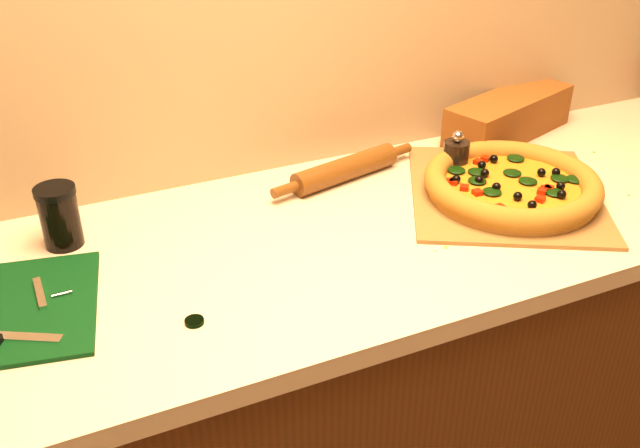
{
  "coord_description": "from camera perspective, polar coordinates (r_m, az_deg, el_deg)",
  "views": [
    {
      "loc": [
        -0.5,
        0.33,
        1.63
      ],
      "look_at": [
        -0.02,
        1.38,
        0.96
      ],
      "focal_mm": 40.0,
      "sensor_mm": 36.0,
      "label": 1
    }
  ],
  "objects": [
    {
      "name": "pizza",
      "position": [
        1.59,
        15.1,
        3.08
      ],
      "size": [
        0.38,
        0.38,
        0.05
      ],
      "color": "#C38730",
      "rests_on": "pizza_peel"
    },
    {
      "name": "pizza_peel",
      "position": [
        1.63,
        14.44,
        2.76
      ],
      "size": [
        0.57,
        0.64,
        0.01
      ],
      "rotation": [
        0.0,
        0.0,
        -0.5
      ],
      "color": "olive",
      "rests_on": "countertop"
    },
    {
      "name": "pepper_grinder",
      "position": [
        1.66,
        10.8,
        5.27
      ],
      "size": [
        0.06,
        0.06,
        0.11
      ],
      "color": "black",
      "rests_on": "countertop"
    },
    {
      "name": "bottle_cap",
      "position": [
        1.2,
        -10.02,
        -7.68
      ],
      "size": [
        0.04,
        0.04,
        0.01
      ],
      "primitive_type": "cylinder",
      "rotation": [
        0.0,
        0.0,
        -0.33
      ],
      "color": "black",
      "rests_on": "countertop"
    },
    {
      "name": "rolling_pin",
      "position": [
        1.62,
        2.01,
        4.41
      ],
      "size": [
        0.39,
        0.11,
        0.05
      ],
      "rotation": [
        0.0,
        0.0,
        0.23
      ],
      "color": "#5B300F",
      "rests_on": "countertop"
    },
    {
      "name": "dark_jar",
      "position": [
        1.44,
        -20.11,
        0.59
      ],
      "size": [
        0.08,
        0.08,
        0.12
      ],
      "color": "black",
      "rests_on": "countertop"
    },
    {
      "name": "cutting_board",
      "position": [
        1.3,
        -22.17,
        -6.26
      ],
      "size": [
        0.27,
        0.33,
        0.02
      ],
      "rotation": [
        0.0,
        0.0,
        -0.19
      ],
      "color": "#053310",
      "rests_on": "countertop"
    },
    {
      "name": "bread_bag",
      "position": [
        1.9,
        14.86,
        8.32
      ],
      "size": [
        0.41,
        0.24,
        0.11
      ],
      "primitive_type": "cube",
      "rotation": [
        0.0,
        0.0,
        0.32
      ],
      "color": "brown",
      "rests_on": "countertop"
    },
    {
      "name": "cabinet",
      "position": [
        1.7,
        -0.09,
        -14.67
      ],
      "size": [
        2.8,
        0.65,
        0.86
      ],
      "primitive_type": "cube",
      "color": "#472A0F",
      "rests_on": "ground"
    },
    {
      "name": "countertop",
      "position": [
        1.42,
        -0.1,
        -1.7
      ],
      "size": [
        2.84,
        0.68,
        0.04
      ],
      "primitive_type": "cube",
      "color": "beige",
      "rests_on": "cabinet"
    }
  ]
}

